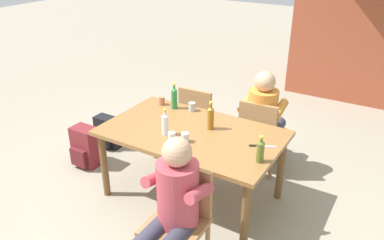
# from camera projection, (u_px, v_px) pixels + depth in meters

# --- Properties ---
(ground_plane) EXTENTS (24.00, 24.00, 0.00)m
(ground_plane) POSITION_uv_depth(u_px,v_px,m) (192.00, 196.00, 4.02)
(ground_plane) COLOR gray
(dining_table) EXTENTS (1.71, 1.03, 0.76)m
(dining_table) POSITION_uv_depth(u_px,v_px,m) (192.00, 139.00, 3.73)
(dining_table) COLOR olive
(dining_table) RESTS_ON ground_plane
(chair_far_right) EXTENTS (0.46, 0.46, 0.87)m
(chair_far_right) POSITION_uv_depth(u_px,v_px,m) (260.00, 132.00, 4.25)
(chair_far_right) COLOR #A37547
(chair_far_right) RESTS_ON ground_plane
(chair_near_right) EXTENTS (0.45, 0.45, 0.87)m
(chair_near_right) POSITION_uv_depth(u_px,v_px,m) (180.00, 215.00, 3.00)
(chair_near_right) COLOR #A37547
(chair_near_right) RESTS_ON ground_plane
(chair_far_left) EXTENTS (0.45, 0.45, 0.87)m
(chair_far_left) POSITION_uv_depth(u_px,v_px,m) (200.00, 117.00, 4.61)
(chair_far_left) COLOR #A37547
(chair_far_left) RESTS_ON ground_plane
(person_in_white_shirt) EXTENTS (0.47, 0.61, 1.18)m
(person_in_white_shirt) POSITION_uv_depth(u_px,v_px,m) (265.00, 115.00, 4.27)
(person_in_white_shirt) COLOR orange
(person_in_white_shirt) RESTS_ON ground_plane
(person_in_plaid_shirt) EXTENTS (0.47, 0.61, 1.18)m
(person_in_plaid_shirt) POSITION_uv_depth(u_px,v_px,m) (172.00, 205.00, 2.84)
(person_in_plaid_shirt) COLOR #B7424C
(person_in_plaid_shirt) RESTS_ON ground_plane
(bottle_green) EXTENTS (0.06, 0.06, 0.29)m
(bottle_green) POSITION_uv_depth(u_px,v_px,m) (174.00, 98.00, 4.12)
(bottle_green) COLOR #287A38
(bottle_green) RESTS_ON dining_table
(bottle_amber) EXTENTS (0.06, 0.06, 0.29)m
(bottle_amber) POSITION_uv_depth(u_px,v_px,m) (211.00, 117.00, 3.68)
(bottle_amber) COLOR #996019
(bottle_amber) RESTS_ON dining_table
(bottle_clear) EXTENTS (0.06, 0.06, 0.26)m
(bottle_clear) POSITION_uv_depth(u_px,v_px,m) (165.00, 124.00, 3.58)
(bottle_clear) COLOR white
(bottle_clear) RESTS_ON dining_table
(bottle_olive) EXTENTS (0.06, 0.06, 0.24)m
(bottle_olive) POSITION_uv_depth(u_px,v_px,m) (260.00, 151.00, 3.15)
(bottle_olive) COLOR #566623
(bottle_olive) RESTS_ON dining_table
(cup_terracotta) EXTENTS (0.07, 0.07, 0.09)m
(cup_terracotta) POSITION_uv_depth(u_px,v_px,m) (162.00, 101.00, 4.25)
(cup_terracotta) COLOR #BC6B47
(cup_terracotta) RESTS_ON dining_table
(cup_steel) EXTENTS (0.07, 0.07, 0.09)m
(cup_steel) POSITION_uv_depth(u_px,v_px,m) (192.00, 107.00, 4.10)
(cup_steel) COLOR #B2B7BC
(cup_steel) RESTS_ON dining_table
(cup_glass) EXTENTS (0.07, 0.07, 0.09)m
(cup_glass) POSITION_uv_depth(u_px,v_px,m) (185.00, 137.00, 3.48)
(cup_glass) COLOR silver
(cup_glass) RESTS_ON dining_table
(cup_white) EXTENTS (0.07, 0.07, 0.11)m
(cup_white) POSITION_uv_depth(u_px,v_px,m) (172.00, 138.00, 3.44)
(cup_white) COLOR white
(cup_white) RESTS_ON dining_table
(table_knife) EXTENTS (0.22, 0.12, 0.01)m
(table_knife) POSITION_uv_depth(u_px,v_px,m) (261.00, 146.00, 3.42)
(table_knife) COLOR silver
(table_knife) RESTS_ON dining_table
(backpack_by_near_side) EXTENTS (0.30, 0.26, 0.48)m
(backpack_by_near_side) POSITION_uv_depth(u_px,v_px,m) (86.00, 147.00, 4.47)
(backpack_by_near_side) COLOR maroon
(backpack_by_near_side) RESTS_ON ground_plane
(backpack_by_far_side) EXTENTS (0.33, 0.23, 0.39)m
(backpack_by_far_side) POSITION_uv_depth(u_px,v_px,m) (108.00, 132.00, 4.89)
(backpack_by_far_side) COLOR black
(backpack_by_far_side) RESTS_ON ground_plane
(brick_kiosk) EXTENTS (2.32, 2.14, 2.66)m
(brick_kiosk) POSITION_uv_depth(u_px,v_px,m) (371.00, 6.00, 6.35)
(brick_kiosk) COLOR #9E472D
(brick_kiosk) RESTS_ON ground_plane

